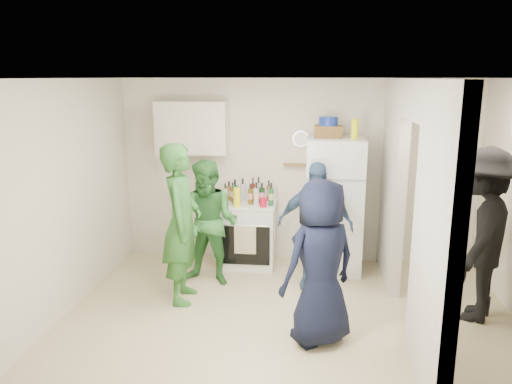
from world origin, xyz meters
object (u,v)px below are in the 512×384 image
person_nook (481,235)px  yellow_cup_stack_top (355,129)px  person_green_left (182,224)px  person_denim (315,225)px  stove (248,234)px  person_green_center (209,223)px  fridge (334,205)px  wicker_basket (328,131)px  blue_bowl (328,121)px  person_navy (320,263)px

person_nook → yellow_cup_stack_top: bearing=-103.3°
person_green_left → person_denim: 1.59m
stove → person_green_center: 0.84m
fridge → stove: bearing=178.5°
fridge → person_green_center: (-1.52, -0.64, -0.11)m
fridge → person_denim: fridge is taller
stove → wicker_basket: bearing=1.1°
person_denim → person_green_left: bearing=-156.1°
wicker_basket → yellow_cup_stack_top: yellow_cup_stack_top is taller
stove → person_green_center: (-0.39, -0.67, 0.34)m
blue_bowl → yellow_cup_stack_top: size_ratio=0.96×
person_green_left → person_navy: bearing=-121.5°
person_green_center → blue_bowl: bearing=36.7°
person_nook → stove: bearing=-87.1°
person_green_center → person_denim: person_denim is taller
wicker_basket → person_denim: wicker_basket is taller
stove → person_denim: (0.89, -0.63, 0.34)m
wicker_basket → person_nook: size_ratio=0.19×
person_green_left → person_nook: person_nook is taller
fridge → blue_bowl: 1.09m
blue_bowl → person_denim: (-0.14, -0.65, -1.19)m
stove → yellow_cup_stack_top: size_ratio=3.49×
person_green_center → person_nook: size_ratio=0.84×
wicker_basket → yellow_cup_stack_top: size_ratio=1.40×
person_green_center → person_navy: 1.84m
yellow_cup_stack_top → person_green_left: bearing=-152.1°
stove → person_navy: person_navy is taller
fridge → person_navy: fridge is taller
blue_bowl → person_denim: size_ratio=0.15×
fridge → yellow_cup_stack_top: 1.03m
person_green_left → person_green_center: 0.56m
wicker_basket → person_nook: (1.56, -1.26, -0.92)m
person_green_center → stove: bearing=70.3°
person_green_left → person_navy: 1.72m
wicker_basket → fridge: bearing=-26.6°
fridge → person_green_left: person_green_left is taller
fridge → person_nook: size_ratio=0.96×
fridge → person_nook: (1.46, -1.21, 0.04)m
wicker_basket → blue_bowl: 0.13m
stove → person_denim: size_ratio=0.56×
blue_bowl → person_green_center: size_ratio=0.15×
person_green_center → person_denim: size_ratio=1.00×
fridge → person_navy: 1.91m
yellow_cup_stack_top → person_green_center: bearing=-162.9°
wicker_basket → person_green_center: size_ratio=0.23×
person_navy → fridge: bearing=-131.1°
stove → person_green_left: bearing=-117.5°
fridge → person_green_center: bearing=-157.3°
stove → blue_bowl: (1.03, 0.02, 1.53)m
blue_bowl → person_nook: size_ratio=0.13×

